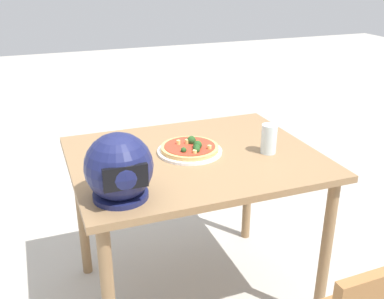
# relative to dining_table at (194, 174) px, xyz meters

# --- Properties ---
(ground_plane) EXTENTS (14.00, 14.00, 0.00)m
(ground_plane) POSITION_rel_dining_table_xyz_m (0.00, 0.00, -0.68)
(ground_plane) COLOR #B2ADA3
(dining_table) EXTENTS (1.08, 0.86, 0.77)m
(dining_table) POSITION_rel_dining_table_xyz_m (0.00, 0.00, 0.00)
(dining_table) COLOR olive
(dining_table) RESTS_ON ground
(pizza_plate) EXTENTS (0.29, 0.29, 0.01)m
(pizza_plate) POSITION_rel_dining_table_xyz_m (0.01, -0.03, 0.10)
(pizza_plate) COLOR white
(pizza_plate) RESTS_ON dining_table
(pizza) EXTENTS (0.26, 0.26, 0.05)m
(pizza) POSITION_rel_dining_table_xyz_m (0.01, -0.03, 0.12)
(pizza) COLOR tan
(pizza) RESTS_ON pizza_plate
(motorcycle_helmet) EXTENTS (0.25, 0.25, 0.25)m
(motorcycle_helmet) POSITION_rel_dining_table_xyz_m (0.39, 0.27, 0.21)
(motorcycle_helmet) COLOR #191E4C
(motorcycle_helmet) RESTS_ON dining_table
(drinking_glass) EXTENTS (0.07, 0.07, 0.13)m
(drinking_glass) POSITION_rel_dining_table_xyz_m (-0.32, 0.09, 0.16)
(drinking_glass) COLOR silver
(drinking_glass) RESTS_ON dining_table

